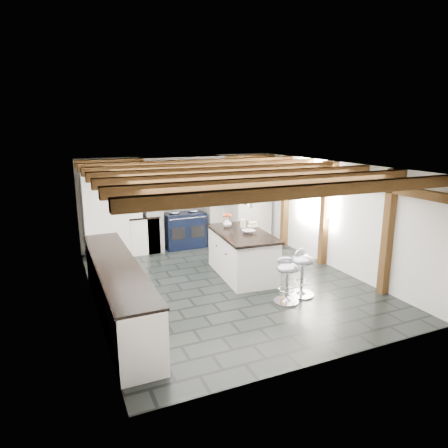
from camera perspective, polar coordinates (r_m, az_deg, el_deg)
name	(u,v)px	position (r m, az deg, el deg)	size (l,w,h in m)	color
ground	(228,283)	(7.96, 0.51, -8.42)	(6.00, 6.00, 0.00)	black
room_shell	(175,219)	(8.71, -6.99, 0.78)	(6.00, 6.03, 6.00)	white
range_cooker	(184,229)	(10.19, -5.69, -0.75)	(1.00, 0.63, 0.99)	black
kitchen_island	(242,253)	(8.22, 2.58, -4.20)	(1.13, 1.94, 1.23)	white
bar_stool_near	(302,267)	(7.36, 11.05, -6.09)	(0.56, 0.56, 0.87)	silver
bar_stool_far	(287,275)	(7.04, 8.99, -7.20)	(0.53, 0.53, 0.81)	silver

